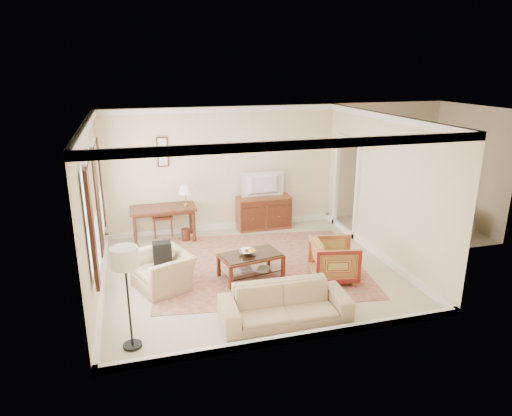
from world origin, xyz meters
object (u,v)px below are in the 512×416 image
club_armchair (163,265)px  sofa (285,299)px  writing_desk (163,212)px  tv (264,177)px  striped_armchair (334,258)px  sideboard (264,212)px  coffee_table (251,259)px

club_armchair → sofa: (1.70, -1.65, -0.05)m
writing_desk → tv: 2.46m
tv → striped_armchair: (0.45, -2.98, -0.86)m
writing_desk → striped_armchair: 4.00m
sideboard → club_armchair: size_ratio=1.28×
tv → striped_armchair: bearing=98.6°
tv → sideboard: bearing=-90.0°
writing_desk → sideboard: (2.38, 0.18, -0.28)m
sofa → writing_desk: bearing=112.6°
striped_armchair → club_armchair: (-3.04, 0.51, 0.02)m
sideboard → striped_armchair: striped_armchair is taller
writing_desk → coffee_table: size_ratio=1.19×
striped_armchair → writing_desk: bearing=56.9°
striped_armchair → club_armchair: 3.09m
striped_armchair → club_armchair: bearing=92.3°
writing_desk → striped_armchair: bearing=-44.9°
coffee_table → club_armchair: 1.60m
sideboard → sofa: (-0.90, -4.14, -0.01)m
coffee_table → striped_armchair: striped_armchair is taller
writing_desk → sideboard: bearing=4.3°
club_armchair → sideboard: bearing=112.1°
tv → striped_armchair: tv is taller
sofa → sideboard: bearing=79.9°
writing_desk → club_armchair: 2.33m
sideboard → sofa: bearing=-102.2°
coffee_table → striped_armchair: size_ratio=1.45×
writing_desk → sofa: writing_desk is taller
striped_armchair → sofa: bearing=142.0°
club_armchair → striped_armchair: bearing=58.8°
sideboard → striped_armchair: bearing=-81.5°
striped_armchair → sofa: size_ratio=0.42×
sideboard → striped_armchair: (0.45, -3.00, 0.02)m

